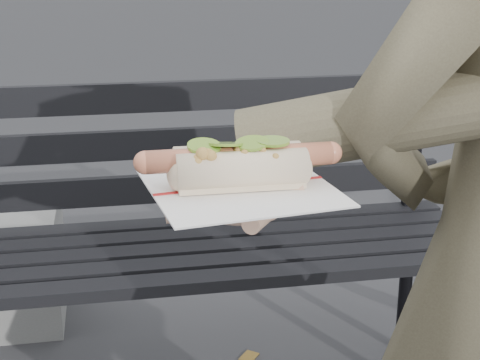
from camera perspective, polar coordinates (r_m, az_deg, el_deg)
The scene contains 2 objects.
park_bench at distance 1.95m, azimuth -4.40°, elevation -3.18°, with size 1.50×0.44×0.88m.
held_hotdog at distance 0.90m, azimuth 11.85°, elevation 4.12°, with size 0.64×0.32×0.20m.
Camera 1 is at (-0.25, -0.84, 1.24)m, focal length 55.00 mm.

